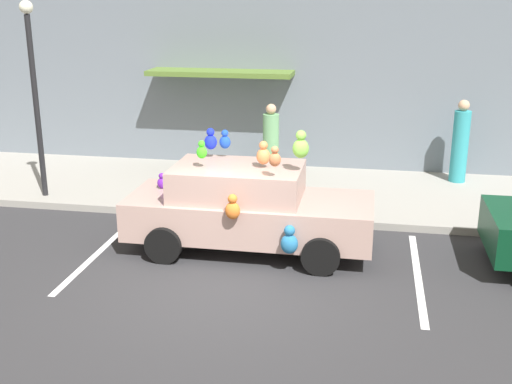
# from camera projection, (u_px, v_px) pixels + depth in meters

# --- Properties ---
(ground_plane) EXTENTS (60.00, 60.00, 0.00)m
(ground_plane) POSITION_uv_depth(u_px,v_px,m) (224.00, 287.00, 10.03)
(ground_plane) COLOR #2D2D30
(sidewalk) EXTENTS (24.00, 4.00, 0.15)m
(sidewalk) POSITION_uv_depth(u_px,v_px,m) (273.00, 190.00, 14.70)
(sidewalk) COLOR gray
(sidewalk) RESTS_ON ground
(storefront_building) EXTENTS (24.00, 1.25, 6.40)m
(storefront_building) POSITION_uv_depth(u_px,v_px,m) (287.00, 45.00, 15.78)
(storefront_building) COLOR slate
(storefront_building) RESTS_ON ground
(parking_stripe_front) EXTENTS (0.12, 3.60, 0.01)m
(parking_stripe_front) POSITION_uv_depth(u_px,v_px,m) (418.00, 275.00, 10.45)
(parking_stripe_front) COLOR silver
(parking_stripe_front) RESTS_ON ground
(parking_stripe_rear) EXTENTS (0.12, 3.60, 0.01)m
(parking_stripe_rear) POSITION_uv_depth(u_px,v_px,m) (99.00, 252.00, 11.40)
(parking_stripe_rear) COLOR silver
(parking_stripe_rear) RESTS_ON ground
(plush_covered_car) EXTENTS (4.33, 2.01, 2.27)m
(plush_covered_car) POSITION_uv_depth(u_px,v_px,m) (247.00, 207.00, 11.28)
(plush_covered_car) COLOR tan
(plush_covered_car) RESTS_ON ground
(teddy_bear_on_sidewalk) EXTENTS (0.29, 0.24, 0.56)m
(teddy_bear_on_sidewalk) POSITION_uv_depth(u_px,v_px,m) (211.00, 192.00, 13.49)
(teddy_bear_on_sidewalk) COLOR beige
(teddy_bear_on_sidewalk) RESTS_ON sidewalk
(street_lamp_post) EXTENTS (0.28, 0.28, 4.15)m
(street_lamp_post) POSITION_uv_depth(u_px,v_px,m) (34.00, 81.00, 13.36)
(street_lamp_post) COLOR black
(street_lamp_post) RESTS_ON sidewalk
(pedestrian_near_shopfront) EXTENTS (0.38, 0.38, 1.94)m
(pedestrian_near_shopfront) POSITION_uv_depth(u_px,v_px,m) (460.00, 144.00, 14.89)
(pedestrian_near_shopfront) COLOR teal
(pedestrian_near_shopfront) RESTS_ON sidewalk
(pedestrian_walking_past) EXTENTS (0.38, 0.38, 1.83)m
(pedestrian_walking_past) POSITION_uv_depth(u_px,v_px,m) (271.00, 145.00, 15.03)
(pedestrian_walking_past) COLOR #6AA46D
(pedestrian_walking_past) RESTS_ON sidewalk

